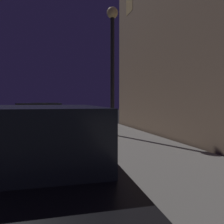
% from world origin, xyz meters
% --- Properties ---
extents(car_black, '(2.31, 4.49, 1.43)m').
position_xyz_m(car_black, '(2.85, 3.62, 0.71)').
color(car_black, black).
rests_on(car_black, ground).
extents(car_yellow_cab, '(2.22, 4.18, 1.43)m').
position_xyz_m(car_yellow_cab, '(2.85, 10.15, 0.70)').
color(car_yellow_cab, gold).
rests_on(car_yellow_cab, ground).
extents(car_blue, '(2.23, 4.27, 1.43)m').
position_xyz_m(car_blue, '(2.85, 16.00, 0.71)').
color(car_blue, navy).
rests_on(car_blue, ground).
extents(street_lamp, '(0.44, 0.44, 5.07)m').
position_xyz_m(street_lamp, '(5.59, 9.11, 3.54)').
color(street_lamp, black).
rests_on(street_lamp, sidewalk).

